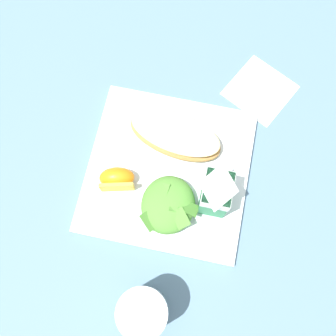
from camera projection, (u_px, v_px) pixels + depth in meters
The scene contains 8 objects.
ground at pixel (168, 172), 0.70m from camera, with size 3.00×3.00×0.00m, color slate.
white_plate at pixel (168, 171), 0.70m from camera, with size 0.28×0.28×0.02m, color silver.
cheesy_pizza_bread at pixel (177, 135), 0.69m from camera, with size 0.11×0.18×0.04m.
green_salad_pile at pixel (168, 205), 0.65m from camera, with size 0.10×0.10×0.04m.
milk_carton at pixel (216, 192), 0.62m from camera, with size 0.06×0.04×0.11m.
orange_wedge_front at pixel (117, 179), 0.66m from camera, with size 0.05×0.07×0.04m.
paper_napkin at pixel (260, 90), 0.75m from camera, with size 0.11×0.11×0.00m, color white.
drinking_clear_cup at pixel (144, 312), 0.58m from camera, with size 0.07×0.07×0.10m, color silver.
Camera 1 is at (0.19, 0.04, 0.67)m, focal length 41.80 mm.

